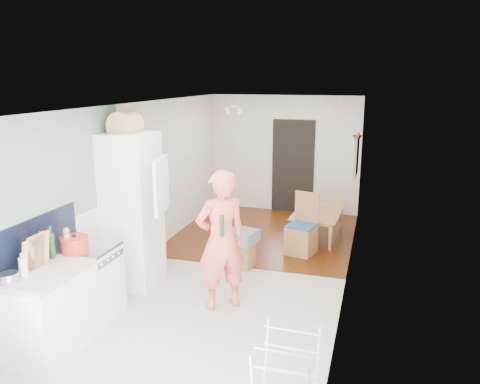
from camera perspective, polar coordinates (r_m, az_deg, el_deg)
The scene contains 31 objects.
room_shell at distance 6.76m, azimuth -0.41°, elevation 0.01°, with size 3.20×7.00×2.50m, color white, non-canonical shape.
floor at distance 7.17m, azimuth -0.40°, elevation -9.74°, with size 3.20×7.00×0.01m, color #BEB6A5.
wood_floor_overlay at distance 8.83m, azimuth 3.12°, elevation -5.07°, with size 3.20×3.30×0.01m, color #592509.
sage_wall_panel at distance 5.63m, azimuth -22.40°, elevation 2.36°, with size 0.02×3.00×1.30m, color slate.
tile_splashback at distance 5.40m, azimuth -25.31°, elevation -6.11°, with size 0.02×1.90×0.50m, color black.
doorway_recess at distance 10.09m, azimuth 6.47°, elevation 3.10°, with size 0.90×0.04×2.00m, color black.
base_cabinet at distance 5.50m, azimuth -22.23°, elevation -13.60°, with size 0.60×0.90×0.86m, color white.
worktop at distance 5.31m, azimuth -22.69°, elevation -9.17°, with size 0.62×0.92×0.06m, color beige.
range_cooker at distance 6.03m, azimuth -17.77°, elevation -10.61°, with size 0.60×0.60×0.88m, color white.
cooker_top at distance 5.86m, azimuth -18.10°, elevation -6.51°, with size 0.60×0.60×0.04m, color #B1B1B4.
fridge_housing at distance 6.61m, azimuth -13.03°, elevation -2.27°, with size 0.66×0.66×2.15m, color white.
fridge_door at distance 5.95m, azimuth -9.57°, elevation 0.85°, with size 0.56×0.04×0.70m, color white.
fridge_interior at distance 6.35m, azimuth -10.82°, elevation 1.61°, with size 0.02×0.52×0.66m, color white.
pinboard at distance 8.29m, azimuth 14.05°, elevation 4.30°, with size 0.03×0.90×0.70m, color tan.
pinboard_frame at distance 8.29m, azimuth 13.95°, elevation 4.30°, with size 0.01×0.94×0.74m, color #A47A3F.
wall_sconce at distance 8.91m, azimuth 14.08°, elevation 6.24°, with size 0.18×0.18×0.16m, color maroon.
person at distance 5.78m, azimuth -2.34°, elevation -4.42°, with size 0.77×0.51×2.12m, color #F26458.
dining_table at distance 8.68m, azimuth 9.67°, elevation -4.13°, with size 1.23×0.68×0.43m, color #A47A3F.
dining_chair at distance 7.75m, azimuth 7.51°, elevation -3.97°, with size 0.43×0.43×1.02m, color #A47A3F, non-canonical shape.
stool at distance 7.26m, azimuth 0.36°, elevation -7.71°, with size 0.30×0.30×0.40m, color #A47A3F, non-canonical shape.
grey_drape at distance 7.18m, azimuth 0.25°, elevation -5.46°, with size 0.42×0.42×0.19m, color slate.
bread_bin at distance 6.44m, azimuth -13.80°, elevation 7.95°, with size 0.39×0.36×0.20m, color tan, non-canonical shape.
red_casserole at distance 5.69m, azimuth -19.50°, elevation -6.02°, with size 0.32×0.32×0.19m, color red.
steel_pan at distance 5.16m, azimuth -26.38°, elevation -9.33°, with size 0.19×0.19×0.09m, color #B1B1B4.
held_bottle at distance 5.63m, azimuth -2.22°, elevation -4.15°, with size 0.06×0.06×0.26m, color #18441C.
bottle_a at distance 5.58m, azimuth -21.97°, elevation -6.06°, with size 0.07×0.07×0.29m, color #18441C.
bottle_b at distance 5.43m, azimuth -23.05°, elevation -6.68°, with size 0.07×0.07×0.30m, color #18441C.
bottle_c at distance 5.20m, azimuth -24.91°, elevation -8.33°, with size 0.08×0.08×0.20m, color silver.
pepper_mill_front at distance 5.72m, azimuth -20.40°, elevation -5.93°, with size 0.05×0.05×0.20m, color tan.
pepper_mill_back at distance 5.67m, azimuth -20.30°, elevation -5.90°, with size 0.06×0.06×0.24m, color tan.
chopping_boards at distance 5.27m, azimuth -23.65°, elevation -6.79°, with size 0.04×0.29×0.39m, color tan, non-canonical shape.
Camera 1 is at (1.92, -6.28, 2.87)m, focal length 35.00 mm.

